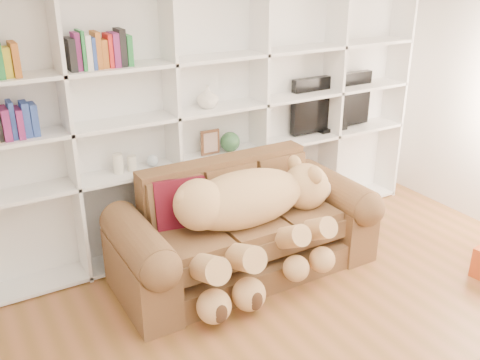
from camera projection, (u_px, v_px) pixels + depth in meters
wall_back at (207, 98)px, 4.92m from camera, size 5.00×0.02×2.70m
bookshelf at (190, 110)px, 4.72m from camera, size 4.43×0.35×2.40m
sofa at (243, 233)px, 4.60m from camera, size 2.23×0.96×0.94m
teddy_bear at (252, 212)px, 4.33m from camera, size 1.58×0.89×0.92m
throw_pillow at (180, 204)px, 4.36m from camera, size 0.46×0.31×0.45m
tv at (332, 103)px, 5.52m from camera, size 0.98×0.18×0.58m
picture_frame at (210, 142)px, 4.87m from camera, size 0.18×0.03×0.23m
green_vase at (230, 142)px, 4.98m from camera, size 0.19×0.19×0.19m
figurine_tall at (118, 164)px, 4.48m from camera, size 0.11×0.11×0.17m
figurine_short at (132, 163)px, 4.54m from camera, size 0.10×0.10×0.13m
snow_globe at (153, 160)px, 4.64m from camera, size 0.10×0.10×0.10m
shelf_vase at (208, 97)px, 4.70m from camera, size 0.21×0.21×0.20m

